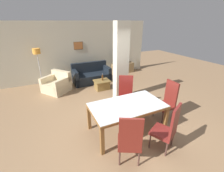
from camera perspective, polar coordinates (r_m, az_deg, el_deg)
ground_plane at (r=4.22m, az=5.47°, el=-16.13°), size 18.00×18.00×0.00m
back_wall at (r=7.63m, az=-12.09°, el=12.99°), size 7.20×0.09×2.70m
divider_pillar at (r=5.19m, az=3.40°, el=8.62°), size 0.46×0.31×2.70m
dining_table at (r=3.85m, az=5.83°, el=-8.90°), size 1.85×1.04×0.77m
dining_chair_near_left at (r=3.09m, az=6.79°, el=-19.59°), size 0.62×0.62×1.15m
dining_chair_head_right at (r=4.63m, az=20.36°, el=-5.04°), size 0.46×0.46×1.15m
dining_chair_near_right at (r=3.54m, az=20.57°, el=-14.70°), size 0.62×0.62×1.15m
dining_chair_far_right at (r=4.73m, az=5.21°, el=-2.89°), size 0.62×0.62×1.15m
sofa at (r=7.16m, az=-7.85°, el=3.94°), size 1.70×0.85×0.90m
armchair at (r=6.53m, az=-20.21°, el=0.46°), size 1.24×1.25×0.80m
coffee_table at (r=6.37m, az=-3.83°, el=0.54°), size 0.65×0.53×0.39m
bottle at (r=6.29m, az=-3.64°, el=3.16°), size 0.08×0.08×0.29m
tv_stand at (r=8.43m, az=4.07°, el=6.86°), size 1.24×0.40×0.54m
tv_screen at (r=8.28m, az=4.18°, el=10.65°), size 0.96×0.38×0.62m
floor_lamp at (r=7.07m, az=-26.63°, el=10.50°), size 0.30×0.30×1.65m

